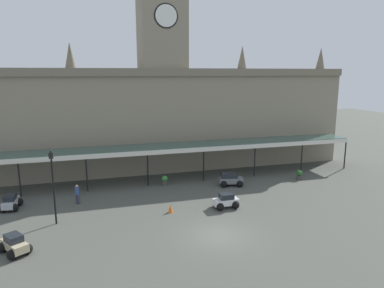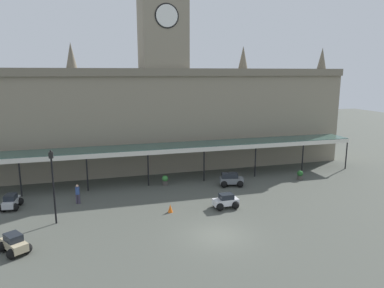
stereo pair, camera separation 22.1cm
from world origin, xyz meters
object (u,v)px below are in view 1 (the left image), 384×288
(car_beige_sedan, at_px, (15,245))
(traffic_cone, at_px, (170,208))
(car_silver_sedan, at_px, (11,203))
(car_white_sedan, at_px, (226,202))
(victorian_lamppost, at_px, (53,179))
(car_grey_estate, at_px, (231,180))
(planter_near_kerb, at_px, (299,175))
(planter_by_canopy, at_px, (165,180))
(pedestrian_near_entrance, at_px, (77,194))

(car_beige_sedan, bearing_deg, traffic_cone, 18.97)
(car_beige_sedan, xyz_separation_m, car_silver_sedan, (-1.69, 7.92, 0.00))
(car_white_sedan, distance_m, victorian_lamppost, 13.34)
(car_grey_estate, relative_size, traffic_cone, 3.72)
(car_grey_estate, xyz_separation_m, traffic_cone, (-7.11, -4.89, -0.24))
(traffic_cone, height_order, planter_near_kerb, planter_near_kerb)
(car_beige_sedan, xyz_separation_m, planter_by_canopy, (11.53, 10.53, -0.01))
(pedestrian_near_entrance, distance_m, victorian_lamppost, 4.70)
(car_grey_estate, xyz_separation_m, planter_near_kerb, (7.60, -0.03, -0.07))
(car_white_sedan, distance_m, planter_by_canopy, 8.06)
(car_beige_sedan, distance_m, victorian_lamppost, 5.22)
(pedestrian_near_entrance, relative_size, traffic_cone, 2.60)
(planter_by_canopy, bearing_deg, car_beige_sedan, -137.59)
(traffic_cone, xyz_separation_m, planter_by_canopy, (0.99, 6.91, 0.17))
(planter_by_canopy, bearing_deg, car_silver_sedan, -168.82)
(traffic_cone, bearing_deg, car_silver_sedan, 160.62)
(pedestrian_near_entrance, bearing_deg, car_white_sedan, -20.32)
(traffic_cone, bearing_deg, car_beige_sedan, -161.03)
(pedestrian_near_entrance, bearing_deg, planter_by_canopy, 20.07)
(traffic_cone, relative_size, planter_near_kerb, 0.67)
(car_silver_sedan, relative_size, car_white_sedan, 1.03)
(car_beige_sedan, height_order, pedestrian_near_entrance, pedestrian_near_entrance)
(car_beige_sedan, bearing_deg, car_silver_sedan, 102.01)
(car_beige_sedan, height_order, car_grey_estate, car_grey_estate)
(car_white_sedan, distance_m, planter_near_kerb, 11.41)
(car_white_sedan, relative_size, victorian_lamppost, 0.38)
(car_beige_sedan, height_order, planter_near_kerb, car_beige_sedan)
(victorian_lamppost, distance_m, planter_by_canopy, 11.95)
(car_grey_estate, height_order, planter_by_canopy, car_grey_estate)
(car_silver_sedan, height_order, planter_by_canopy, car_silver_sedan)
(car_beige_sedan, bearing_deg, planter_by_canopy, 42.41)
(planter_by_canopy, bearing_deg, pedestrian_near_entrance, -159.93)
(car_white_sedan, xyz_separation_m, planter_by_canopy, (-3.54, 7.24, -0.01))
(victorian_lamppost, distance_m, planter_near_kerb, 23.82)
(car_white_sedan, xyz_separation_m, pedestrian_near_entrance, (-11.60, 4.30, 0.41))
(car_white_sedan, bearing_deg, car_beige_sedan, -167.67)
(car_grey_estate, relative_size, pedestrian_near_entrance, 1.43)
(planter_near_kerb, bearing_deg, car_beige_sedan, -161.42)
(car_silver_sedan, xyz_separation_m, planter_by_canopy, (13.22, 2.61, -0.01))
(victorian_lamppost, bearing_deg, car_white_sedan, -2.42)
(car_silver_sedan, distance_m, planter_by_canopy, 13.47)
(victorian_lamppost, bearing_deg, car_beige_sedan, -118.20)
(victorian_lamppost, bearing_deg, traffic_cone, -1.51)
(car_grey_estate, height_order, planter_near_kerb, car_grey_estate)
(car_silver_sedan, relative_size, planter_by_canopy, 2.21)
(car_grey_estate, bearing_deg, victorian_lamppost, -163.32)
(pedestrian_near_entrance, height_order, planter_near_kerb, pedestrian_near_entrance)
(planter_by_canopy, bearing_deg, planter_near_kerb, -8.50)
(car_beige_sedan, distance_m, car_grey_estate, 19.59)
(car_white_sedan, distance_m, pedestrian_near_entrance, 12.38)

